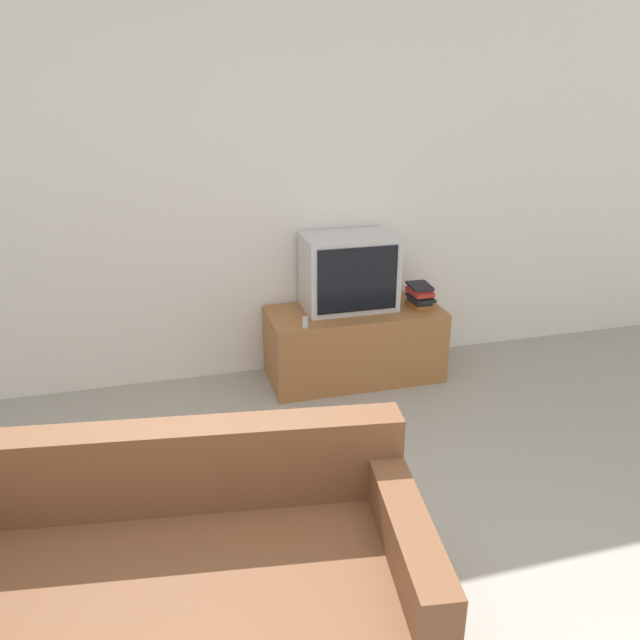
{
  "coord_description": "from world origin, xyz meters",
  "views": [
    {
      "loc": [
        -0.51,
        -1.18,
        2.05
      ],
      "look_at": [
        0.4,
        2.14,
        0.7
      ],
      "focal_mm": 35.0,
      "sensor_mm": 36.0,
      "label": 1
    }
  ],
  "objects": [
    {
      "name": "couch",
      "position": [
        -0.6,
        0.64,
        0.28
      ],
      "size": [
        1.98,
        1.14,
        0.8
      ],
      "rotation": [
        0.0,
        0.0,
        -0.14
      ],
      "color": "brown",
      "rests_on": "ground_plane"
    },
    {
      "name": "book_stack",
      "position": [
        1.27,
        2.66,
        0.6
      ],
      "size": [
        0.16,
        0.24,
        0.16
      ],
      "color": "#995623",
      "rests_on": "tv_stand"
    },
    {
      "name": "television",
      "position": [
        0.78,
        2.78,
        0.78
      ],
      "size": [
        0.64,
        0.4,
        0.52
      ],
      "color": "silver",
      "rests_on": "tv_stand"
    },
    {
      "name": "tv_stand",
      "position": [
        0.81,
        2.71,
        0.26
      ],
      "size": [
        1.22,
        0.54,
        0.52
      ],
      "color": "#9E6638",
      "rests_on": "ground_plane"
    },
    {
      "name": "wall_back",
      "position": [
        0.0,
        3.03,
        1.3
      ],
      "size": [
        9.0,
        0.06,
        2.6
      ],
      "color": "white",
      "rests_on": "ground_plane"
    },
    {
      "name": "remote_on_stand",
      "position": [
        0.41,
        2.55,
        0.53
      ],
      "size": [
        0.08,
        0.17,
        0.02
      ],
      "rotation": [
        0.0,
        0.0,
        -0.25
      ],
      "color": "#B7B7B7",
      "rests_on": "tv_stand"
    }
  ]
}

